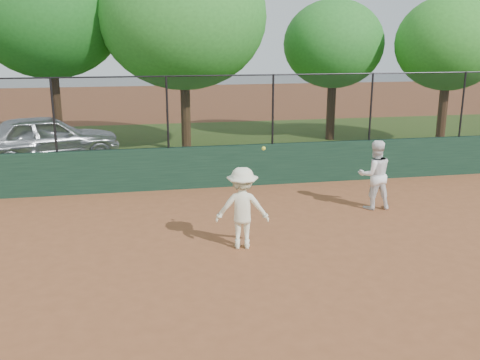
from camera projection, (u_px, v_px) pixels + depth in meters
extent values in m
plane|color=brown|center=(220.00, 277.00, 9.68)|extent=(80.00, 80.00, 0.00)
cube|color=#183524|center=(187.00, 168.00, 15.22)|extent=(26.00, 0.20, 1.20)
cube|color=#2F4B17|center=(173.00, 147.00, 21.06)|extent=(36.00, 12.00, 0.01)
imported|color=silver|center=(47.00, 138.00, 18.42)|extent=(5.23, 3.35, 1.66)
imported|color=white|center=(375.00, 175.00, 13.36)|extent=(0.88, 0.71, 1.75)
imported|color=white|center=(242.00, 208.00, 10.85)|extent=(1.19, 0.83, 1.69)
sphere|color=yellow|center=(264.00, 148.00, 10.42)|extent=(0.08, 0.08, 0.08)
cube|color=black|center=(185.00, 112.00, 14.80)|extent=(26.00, 0.02, 2.00)
cylinder|color=black|center=(185.00, 76.00, 14.55)|extent=(26.00, 0.04, 0.04)
cylinder|color=black|center=(54.00, 115.00, 14.15)|extent=(0.06, 0.06, 2.00)
cylinder|color=black|center=(167.00, 112.00, 14.71)|extent=(0.06, 0.06, 2.00)
cylinder|color=black|center=(273.00, 110.00, 15.26)|extent=(0.06, 0.06, 2.00)
cylinder|color=black|center=(371.00, 107.00, 15.82)|extent=(0.06, 0.06, 2.00)
cylinder|color=black|center=(462.00, 105.00, 16.37)|extent=(0.06, 0.06, 2.00)
cylinder|color=#3E2815|center=(57.00, 112.00, 20.17)|extent=(0.36, 0.36, 2.94)
ellipsoid|color=#1B5D1C|center=(48.00, 14.00, 19.25)|extent=(5.39, 4.90, 4.65)
cylinder|color=#483019|center=(186.00, 117.00, 20.01)|extent=(0.36, 0.36, 2.59)
ellipsoid|color=#2B7A26|center=(183.00, 17.00, 19.07)|extent=(6.00, 5.46, 5.19)
cylinder|color=#392413|center=(331.00, 112.00, 22.36)|extent=(0.36, 0.36, 2.35)
ellipsoid|color=#246A22|center=(334.00, 44.00, 21.65)|extent=(4.11, 3.73, 3.55)
cylinder|color=#4E2F1B|center=(442.00, 116.00, 21.06)|extent=(0.36, 0.36, 2.38)
ellipsoid|color=#297421|center=(449.00, 43.00, 20.34)|extent=(4.14, 3.77, 3.58)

